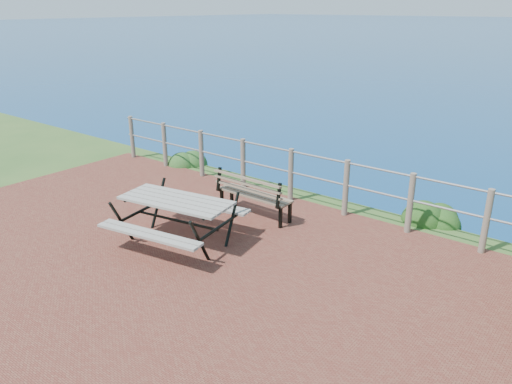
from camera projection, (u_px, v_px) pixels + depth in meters
ground at (154, 270)px, 6.97m from camera, size 10.00×7.00×0.12m
safety_railing at (291, 172)px, 9.24m from camera, size 9.40×0.10×1.00m
picnic_table at (177, 216)px, 7.58m from camera, size 1.81×1.47×0.72m
park_bench at (255, 188)px, 8.55m from camera, size 1.42×0.38×0.80m
shrub_lip_west at (185, 163)px, 11.70m from camera, size 0.71×0.71×0.43m
shrub_lip_east at (436, 222)px, 8.51m from camera, size 0.76×0.76×0.50m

